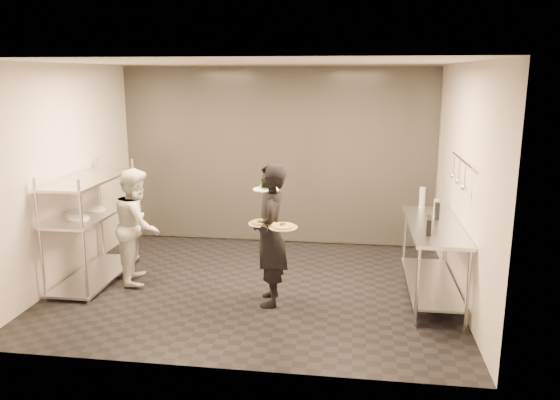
# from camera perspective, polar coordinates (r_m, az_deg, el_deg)

# --- Properties ---
(room_shell) EXTENTS (5.00, 4.00, 2.80)m
(room_shell) POSITION_cam_1_polar(r_m,az_deg,el_deg) (7.83, -1.14, 3.76)
(room_shell) COLOR black
(room_shell) RESTS_ON ground
(pass_rack) EXTENTS (0.60, 1.60, 1.50)m
(pass_rack) POSITION_cam_1_polar(r_m,az_deg,el_deg) (7.52, -19.02, -2.28)
(pass_rack) COLOR #B5B7BC
(pass_rack) RESTS_ON ground
(prep_counter) EXTENTS (0.60, 1.80, 0.92)m
(prep_counter) POSITION_cam_1_polar(r_m,az_deg,el_deg) (6.83, 15.68, -4.81)
(prep_counter) COLOR #B5B7BC
(prep_counter) RESTS_ON ground
(utensil_rail) EXTENTS (0.07, 1.20, 0.31)m
(utensil_rail) POSITION_cam_1_polar(r_m,az_deg,el_deg) (6.65, 18.28, 2.72)
(utensil_rail) COLOR #B5B7BC
(utensil_rail) RESTS_ON room_shell
(waiter) EXTENTS (0.49, 0.67, 1.68)m
(waiter) POSITION_cam_1_polar(r_m,az_deg,el_deg) (6.34, -1.02, -3.68)
(waiter) COLOR black
(waiter) RESTS_ON ground
(chef) EXTENTS (0.74, 0.85, 1.49)m
(chef) POSITION_cam_1_polar(r_m,az_deg,el_deg) (7.31, -14.67, -2.59)
(chef) COLOR silver
(chef) RESTS_ON ground
(pizza_plate_near) EXTENTS (0.30, 0.30, 0.05)m
(pizza_plate_near) POSITION_cam_1_polar(r_m,az_deg,el_deg) (6.15, -1.91, -2.39)
(pizza_plate_near) COLOR white
(pizza_plate_near) RESTS_ON waiter
(pizza_plate_far) EXTENTS (0.32, 0.32, 0.05)m
(pizza_plate_far) POSITION_cam_1_polar(r_m,az_deg,el_deg) (6.02, 0.30, -2.78)
(pizza_plate_far) COLOR white
(pizza_plate_far) RESTS_ON waiter
(salad_plate) EXTENTS (0.31, 0.31, 0.07)m
(salad_plate) POSITION_cam_1_polar(r_m,az_deg,el_deg) (6.50, -1.46, 1.27)
(salad_plate) COLOR white
(salad_plate) RESTS_ON waiter
(pos_monitor) EXTENTS (0.08, 0.26, 0.18)m
(pos_monitor) POSITION_cam_1_polar(r_m,az_deg,el_deg) (6.32, 15.28, -2.57)
(pos_monitor) COLOR black
(pos_monitor) RESTS_ON prep_counter
(bottle_green) EXTENTS (0.08, 0.08, 0.28)m
(bottle_green) POSITION_cam_1_polar(r_m,az_deg,el_deg) (7.48, 14.64, 0.24)
(bottle_green) COLOR gray
(bottle_green) RESTS_ON prep_counter
(bottle_clear) EXTENTS (0.07, 0.07, 0.22)m
(bottle_clear) POSITION_cam_1_polar(r_m,az_deg,el_deg) (7.06, 16.02, -0.83)
(bottle_clear) COLOR gray
(bottle_clear) RESTS_ON prep_counter
(bottle_dark) EXTENTS (0.06, 0.06, 0.22)m
(bottle_dark) POSITION_cam_1_polar(r_m,az_deg,el_deg) (6.92, 16.09, -1.14)
(bottle_dark) COLOR black
(bottle_dark) RESTS_ON prep_counter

